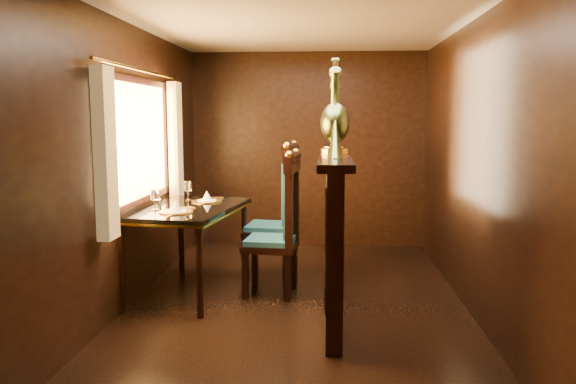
{
  "coord_description": "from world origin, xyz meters",
  "views": [
    {
      "loc": [
        0.28,
        -4.77,
        1.68
      ],
      "look_at": [
        -0.09,
        0.26,
        1.0
      ],
      "focal_mm": 35.0,
      "sensor_mm": 36.0,
      "label": 1
    }
  ],
  "objects_px": {
    "chair_right": "(282,207)",
    "peacock_left": "(335,105)",
    "dining_table": "(188,214)",
    "peacock_right": "(335,113)",
    "chair_left": "(284,220)"
  },
  "relations": [
    {
      "from": "chair_left",
      "to": "peacock_right",
      "type": "distance_m",
      "value": 1.13
    },
    {
      "from": "dining_table",
      "to": "peacock_left",
      "type": "distance_m",
      "value": 1.73
    },
    {
      "from": "chair_left",
      "to": "peacock_right",
      "type": "bearing_deg",
      "value": 34.47
    },
    {
      "from": "peacock_left",
      "to": "peacock_right",
      "type": "distance_m",
      "value": 0.54
    },
    {
      "from": "chair_left",
      "to": "peacock_left",
      "type": "relative_size",
      "value": 1.65
    },
    {
      "from": "peacock_right",
      "to": "peacock_left",
      "type": "bearing_deg",
      "value": -90.0
    },
    {
      "from": "peacock_left",
      "to": "peacock_right",
      "type": "bearing_deg",
      "value": 90.0
    },
    {
      "from": "dining_table",
      "to": "peacock_right",
      "type": "xyz_separation_m",
      "value": [
        1.38,
        0.27,
        0.96
      ]
    },
    {
      "from": "chair_right",
      "to": "peacock_right",
      "type": "xyz_separation_m",
      "value": [
        0.53,
        -0.3,
        0.97
      ]
    },
    {
      "from": "chair_right",
      "to": "peacock_left",
      "type": "bearing_deg",
      "value": -51.43
    },
    {
      "from": "chair_left",
      "to": "peacock_left",
      "type": "distance_m",
      "value": 1.19
    },
    {
      "from": "chair_right",
      "to": "peacock_right",
      "type": "bearing_deg",
      "value": -23.26
    },
    {
      "from": "chair_right",
      "to": "peacock_left",
      "type": "xyz_separation_m",
      "value": [
        0.53,
        -0.83,
        1.03
      ]
    },
    {
      "from": "peacock_right",
      "to": "chair_left",
      "type": "bearing_deg",
      "value": -150.69
    },
    {
      "from": "chair_left",
      "to": "peacock_left",
      "type": "bearing_deg",
      "value": -24.71
    }
  ]
}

